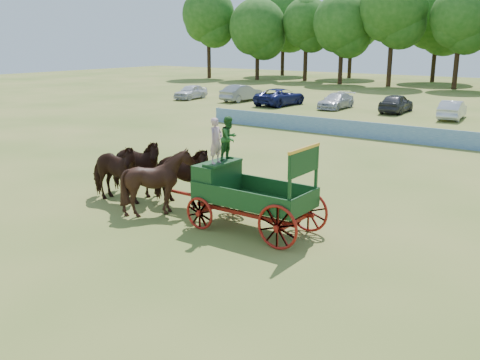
% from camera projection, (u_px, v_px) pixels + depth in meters
% --- Properties ---
extents(ground, '(160.00, 160.00, 0.00)m').
position_uv_depth(ground, '(211.00, 220.00, 18.55)').
color(ground, '#9E8E47').
rests_on(ground, ground).
extents(horse_lead_left, '(2.83, 1.37, 2.35)m').
position_uv_depth(horse_lead_left, '(113.00, 173.00, 20.26)').
color(horse_lead_left, black).
rests_on(horse_lead_left, ground).
extents(horse_lead_right, '(2.94, 1.67, 2.35)m').
position_uv_depth(horse_lead_right, '(135.00, 167.00, 21.13)').
color(horse_lead_right, black).
rests_on(horse_lead_right, ground).
extents(horse_wheel_left, '(2.48, 2.29, 2.36)m').
position_uv_depth(horse_wheel_left, '(159.00, 182.00, 18.90)').
color(horse_wheel_left, black).
rests_on(horse_wheel_left, ground).
extents(horse_wheel_right, '(2.95, 1.70, 2.35)m').
position_uv_depth(horse_wheel_right, '(180.00, 176.00, 19.77)').
color(horse_wheel_right, black).
rests_on(horse_wheel_right, ground).
extents(farm_dray, '(5.99, 2.00, 3.64)m').
position_uv_depth(farm_dray, '(236.00, 180.00, 17.56)').
color(farm_dray, '#9C150F').
rests_on(farm_dray, ground).
extents(sponsor_banner, '(26.00, 0.08, 1.05)m').
position_uv_depth(sponsor_banner, '(381.00, 132.00, 33.08)').
color(sponsor_banner, '#1B5497').
rests_on(sponsor_banner, ground).
extents(parked_cars, '(52.21, 6.86, 1.63)m').
position_uv_depth(parked_cars, '(443.00, 109.00, 42.02)').
color(parked_cars, silver).
rests_on(parked_cars, ground).
extents(treeline, '(87.03, 23.12, 15.68)m').
position_uv_depth(treeline, '(472.00, 11.00, 67.23)').
color(treeline, '#382314').
rests_on(treeline, ground).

